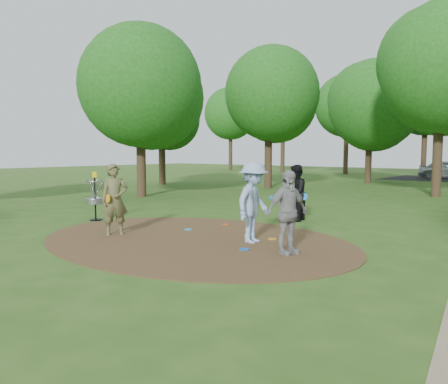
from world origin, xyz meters
The scene contains 12 objects.
ground centered at (0.00, 0.00, 0.00)m, with size 100.00×100.00×0.00m, color #2D5119.
dirt_clearing centered at (0.00, 0.00, 0.01)m, with size 8.40×8.40×0.02m, color #47301C.
player_observer_with_disc centered at (-1.99, -0.83, 0.93)m, with size 0.73×0.81×1.86m.
player_throwing_with_disc centered at (1.34, 0.66, 0.97)m, with size 1.16×1.33×1.94m.
player_walking_with_disc centered at (0.47, 4.15, 0.88)m, with size 0.83×0.98×1.77m.
player_waiting_with_disc centered at (2.58, 0.13, 0.90)m, with size 0.74×1.13×1.79m.
disc_ground_cyan centered at (-0.99, 0.86, 0.03)m, with size 0.22×0.22×0.02m, color #18ADC4.
disc_ground_blue centered at (1.66, -0.14, 0.03)m, with size 0.22×0.22×0.02m, color blue.
disc_ground_red centered at (-0.71, 2.15, 0.03)m, with size 0.22×0.22×0.02m, color red.
disc_ground_orange centered at (1.53, 1.20, 0.03)m, with size 0.22×0.22×0.02m, color orange.
disc_golf_basket centered at (-4.50, 0.30, 0.87)m, with size 0.63×0.63×1.54m.
tree_ring centered at (1.36, 10.46, 5.17)m, with size 36.81×44.89×8.95m.
Camera 1 is at (7.26, -7.75, 2.17)m, focal length 35.00 mm.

